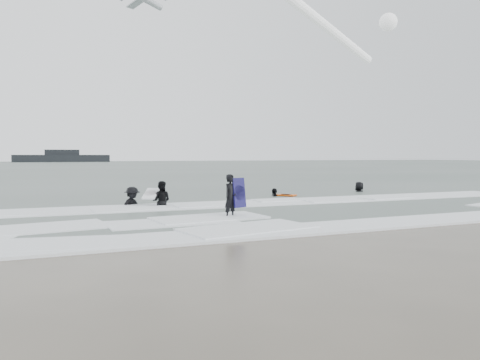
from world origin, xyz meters
name	(u,v)px	position (x,y,z in m)	size (l,w,h in m)	color
ground	(306,226)	(0.00, 0.00, 0.00)	(320.00, 320.00, 0.00)	brown
sea	(88,166)	(0.00, 80.00, 0.06)	(320.00, 320.00, 0.00)	#47544C
surfer_centre	(231,219)	(-1.47, 2.20, 0.00)	(0.54, 0.35, 1.47)	black
surfer_wading	(161,207)	(-2.74, 6.54, 0.00)	(0.77, 0.60, 1.59)	black
surfer_breaker	(132,207)	(-3.77, 7.20, 0.00)	(1.06, 0.61, 1.65)	black
surfer_right_near	(275,197)	(3.40, 8.81, 0.00)	(0.94, 0.39, 1.60)	black
surfer_right_far	(359,193)	(9.04, 9.62, 0.00)	(0.85, 0.56, 1.75)	black
surf_foam	(254,211)	(0.00, 3.70, 0.04)	(30.03, 9.06, 0.09)	white
bodyboards	(229,194)	(-0.13, 5.83, 0.50)	(7.96, 7.07, 1.25)	#110E44
vessel_horizon	(62,158)	(-2.77, 143.38, 1.42)	(28.11, 5.02, 3.82)	black
airshow_jet	(294,13)	(24.71, 45.74, 21.58)	(42.78, 25.85, 7.96)	silver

